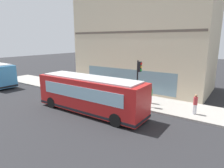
# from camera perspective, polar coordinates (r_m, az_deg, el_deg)

# --- Properties ---
(ground) EXTENTS (120.00, 120.00, 0.00)m
(ground) POSITION_cam_1_polar(r_m,az_deg,el_deg) (17.54, -7.12, -7.48)
(ground) COLOR #262628
(sidewalk_curb) EXTENTS (4.27, 40.00, 0.15)m
(sidewalk_curb) POSITION_cam_1_polar(r_m,az_deg,el_deg) (21.09, 1.44, -3.66)
(sidewalk_curb) COLOR #9E9991
(sidewalk_curb) RESTS_ON ground
(building_corner) EXTENTS (8.20, 16.40, 12.57)m
(building_corner) POSITION_cam_1_polar(r_m,az_deg,el_deg) (25.66, 9.33, 13.15)
(building_corner) COLOR beige
(building_corner) RESTS_ON ground
(city_bus_nearside) EXTENTS (2.63, 10.05, 3.07)m
(city_bus_nearside) POSITION_cam_1_polar(r_m,az_deg,el_deg) (16.48, -6.58, -3.12)
(city_bus_nearside) COLOR red
(city_bus_nearside) RESTS_ON ground
(traffic_light_near_corner) EXTENTS (0.32, 0.49, 4.14)m
(traffic_light_near_corner) POSITION_cam_1_polar(r_m,az_deg,el_deg) (17.57, 7.87, 2.78)
(traffic_light_near_corner) COLOR black
(traffic_light_near_corner) RESTS_ON sidewalk_curb
(fire_hydrant) EXTENTS (0.35, 0.35, 0.74)m
(fire_hydrant) POSITION_cam_1_polar(r_m,az_deg,el_deg) (20.95, -1.23, -2.53)
(fire_hydrant) COLOR yellow
(fire_hydrant) RESTS_ON sidewalk_curb
(pedestrian_walking_along_curb) EXTENTS (0.32, 0.32, 1.66)m
(pedestrian_walking_along_curb) POSITION_cam_1_polar(r_m,az_deg,el_deg) (17.08, 23.33, -5.13)
(pedestrian_walking_along_curb) COLOR silver
(pedestrian_walking_along_curb) RESTS_ON sidewalk_curb
(pedestrian_near_building_entrance) EXTENTS (0.32, 0.32, 1.79)m
(pedestrian_near_building_entrance) POSITION_cam_1_polar(r_m,az_deg,el_deg) (25.54, -16.81, 1.27)
(pedestrian_near_building_entrance) COLOR #99994C
(pedestrian_near_building_entrance) RESTS_ON sidewalk_curb
(pedestrian_near_hydrant) EXTENTS (0.32, 0.32, 1.60)m
(pedestrian_near_hydrant) POSITION_cam_1_polar(r_m,az_deg,el_deg) (18.73, 11.35, -2.89)
(pedestrian_near_hydrant) COLOR #B23338
(pedestrian_near_hydrant) RESTS_ON sidewalk_curb
(newspaper_vending_box) EXTENTS (0.44, 0.43, 0.90)m
(newspaper_vending_box) POSITION_cam_1_polar(r_m,az_deg,el_deg) (23.41, -3.04, -0.67)
(newspaper_vending_box) COLOR #BF3F19
(newspaper_vending_box) RESTS_ON sidewalk_curb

